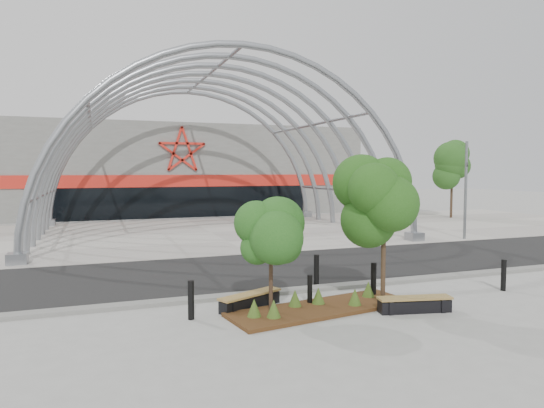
{
  "coord_description": "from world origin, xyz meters",
  "views": [
    {
      "loc": [
        -6.8,
        -14.69,
        3.99
      ],
      "look_at": [
        0.0,
        4.0,
        2.6
      ],
      "focal_mm": 32.0,
      "sensor_mm": 36.0,
      "label": 1
    }
  ],
  "objects_px": {
    "bench_1": "(415,305)",
    "bollard_2": "(316,271)",
    "signal_pole": "(466,188)",
    "street_tree_0": "(271,224)",
    "street_tree_1": "(384,211)",
    "bench_0": "(250,301)"
  },
  "relations": [
    {
      "from": "signal_pole",
      "to": "street_tree_1",
      "type": "relative_size",
      "value": 1.43
    },
    {
      "from": "street_tree_0",
      "to": "street_tree_1",
      "type": "distance_m",
      "value": 3.3
    },
    {
      "from": "street_tree_0",
      "to": "bollard_2",
      "type": "distance_m",
      "value": 4.03
    },
    {
      "from": "signal_pole",
      "to": "bench_0",
      "type": "distance_m",
      "value": 18.44
    },
    {
      "from": "bench_1",
      "to": "street_tree_1",
      "type": "bearing_deg",
      "value": 135.22
    },
    {
      "from": "bench_0",
      "to": "street_tree_0",
      "type": "bearing_deg",
      "value": -65.49
    },
    {
      "from": "signal_pole",
      "to": "bollard_2",
      "type": "relative_size",
      "value": 5.04
    },
    {
      "from": "street_tree_1",
      "to": "bollard_2",
      "type": "distance_m",
      "value": 3.83
    },
    {
      "from": "bench_0",
      "to": "bollard_2",
      "type": "bearing_deg",
      "value": 29.88
    },
    {
      "from": "bollard_2",
      "to": "street_tree_0",
      "type": "bearing_deg",
      "value": -136.11
    },
    {
      "from": "bench_1",
      "to": "bollard_2",
      "type": "height_order",
      "value": "bollard_2"
    },
    {
      "from": "signal_pole",
      "to": "bench_0",
      "type": "relative_size",
      "value": 2.69
    },
    {
      "from": "signal_pole",
      "to": "street_tree_0",
      "type": "distance_m",
      "value": 18.34
    },
    {
      "from": "bench_0",
      "to": "bench_1",
      "type": "height_order",
      "value": "bench_1"
    },
    {
      "from": "street_tree_1",
      "to": "bench_0",
      "type": "bearing_deg",
      "value": 159.61
    },
    {
      "from": "street_tree_0",
      "to": "bollard_2",
      "type": "xyz_separation_m",
      "value": [
        2.54,
        2.44,
        -1.95
      ]
    },
    {
      "from": "street_tree_1",
      "to": "bench_0",
      "type": "relative_size",
      "value": 1.89
    },
    {
      "from": "bench_0",
      "to": "signal_pole",
      "type": "bearing_deg",
      "value": 29.92
    },
    {
      "from": "bench_0",
      "to": "bollard_2",
      "type": "relative_size",
      "value": 1.87
    },
    {
      "from": "bollard_2",
      "to": "street_tree_1",
      "type": "bearing_deg",
      "value": -76.91
    },
    {
      "from": "bench_1",
      "to": "bollard_2",
      "type": "distance_m",
      "value": 3.88
    },
    {
      "from": "signal_pole",
      "to": "street_tree_1",
      "type": "height_order",
      "value": "signal_pole"
    }
  ]
}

